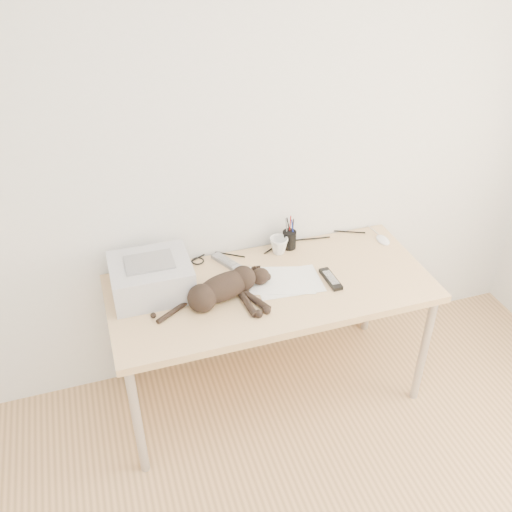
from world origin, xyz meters
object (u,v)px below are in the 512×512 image
object	(u,v)px
desk	(265,296)
mouse	(383,238)
mug	(279,246)
pen_cup	(289,239)
printer	(151,277)
cat	(222,290)

from	to	relation	value
desk	mouse	distance (m)	0.74
desk	mug	world-z (taller)	mug
desk	pen_cup	size ratio (longest dim) A/B	8.44
mug	pen_cup	distance (m)	0.08
mug	mouse	distance (m)	0.59
pen_cup	mug	bearing A→B (deg)	-157.03
desk	mug	xyz separation A→B (m)	(0.13, 0.17, 0.18)
desk	mug	size ratio (longest dim) A/B	16.18
printer	cat	world-z (taller)	printer
mug	printer	bearing A→B (deg)	-169.64
cat	mouse	distance (m)	1.01
cat	mug	size ratio (longest dim) A/B	6.16
mug	pen_cup	size ratio (longest dim) A/B	0.52
cat	mug	xyz separation A→B (m)	(0.39, 0.29, -0.01)
desk	mug	distance (m)	0.28
mug	pen_cup	xyz separation A→B (m)	(0.07, 0.03, 0.01)
mug	cat	bearing A→B (deg)	-143.22
cat	pen_cup	distance (m)	0.57
cat	mouse	xyz separation A→B (m)	(0.98, 0.23, -0.04)
printer	cat	bearing A→B (deg)	-28.89
desk	pen_cup	xyz separation A→B (m)	(0.20, 0.20, 0.19)
desk	pen_cup	distance (m)	0.34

